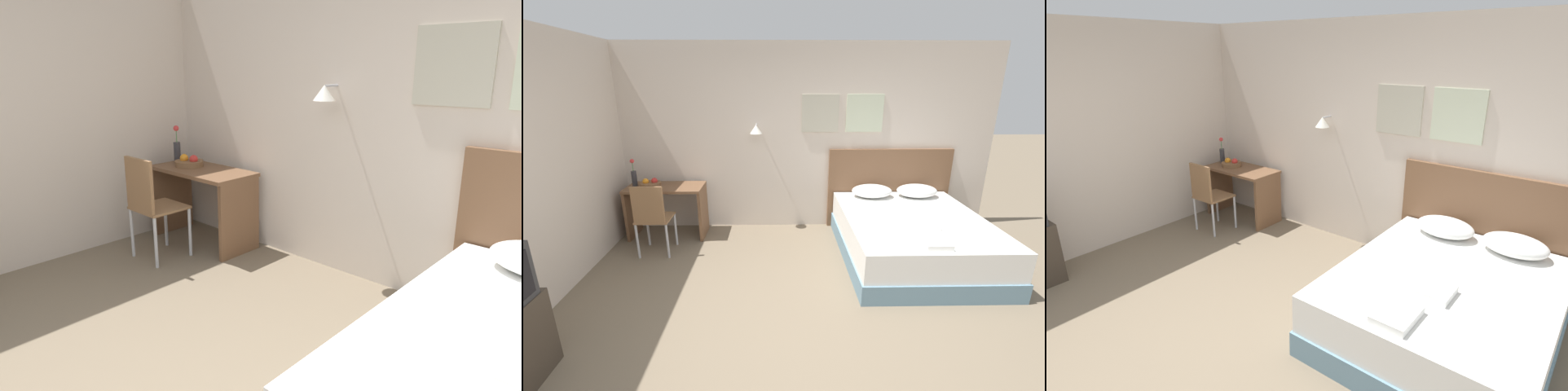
{
  "view_description": "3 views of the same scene",
  "coord_description": "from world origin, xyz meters",
  "views": [
    {
      "loc": [
        1.57,
        -0.6,
        1.7
      ],
      "look_at": [
        -0.68,
        1.81,
        0.78
      ],
      "focal_mm": 32.0,
      "sensor_mm": 36.0,
      "label": 1
    },
    {
      "loc": [
        -0.26,
        -2.47,
        2.14
      ],
      "look_at": [
        -0.19,
        1.18,
        0.93
      ],
      "focal_mm": 24.0,
      "sensor_mm": 36.0,
      "label": 2
    },
    {
      "loc": [
        2.31,
        -1.52,
        2.31
      ],
      "look_at": [
        0.21,
        1.12,
        1.1
      ],
      "focal_mm": 28.0,
      "sensor_mm": 36.0,
      "label": 3
    }
  ],
  "objects": [
    {
      "name": "wall_back",
      "position": [
        0.01,
        2.58,
        1.33
      ],
      "size": [
        5.77,
        0.31,
        2.65
      ],
      "color": "beige",
      "rests_on": "ground_plane"
    },
    {
      "name": "headboard",
      "position": [
        1.41,
        2.52,
        0.6
      ],
      "size": [
        1.81,
        0.06,
        1.19
      ],
      "color": "brown",
      "rests_on": "ground_plane"
    },
    {
      "name": "flower_vase",
      "position": [
        -2.25,
        2.24,
        0.88
      ],
      "size": [
        0.07,
        0.07,
        0.38
      ],
      "color": "#333338",
      "rests_on": "desk"
    },
    {
      "name": "pillow_right",
      "position": [
        1.73,
        2.24,
        0.64
      ],
      "size": [
        0.57,
        0.4,
        0.18
      ],
      "color": "white",
      "rests_on": "bed"
    },
    {
      "name": "pillow_left",
      "position": [
        1.09,
        2.24,
        0.64
      ],
      "size": [
        0.57,
        0.4,
        0.18
      ],
      "color": "white",
      "rests_on": "bed"
    },
    {
      "name": "ground_plane",
      "position": [
        0.0,
        0.0,
        0.0
      ],
      "size": [
        24.0,
        24.0,
        0.0
      ],
      "primitive_type": "plane",
      "color": "#756651"
    },
    {
      "name": "folded_towel_near_foot",
      "position": [
        1.38,
        1.17,
        0.58
      ],
      "size": [
        0.35,
        0.27,
        0.06
      ],
      "color": "white",
      "rests_on": "bed"
    },
    {
      "name": "fruit_bowl",
      "position": [
        -2.02,
        2.21,
        0.78
      ],
      "size": [
        0.28,
        0.28,
        0.12
      ],
      "color": "brown",
      "rests_on": "desk"
    },
    {
      "name": "bed",
      "position": [
        1.41,
        1.47,
        0.27
      ],
      "size": [
        1.69,
        2.04,
        0.55
      ],
      "color": "#66899E",
      "rests_on": "ground_plane"
    },
    {
      "name": "desk_chair",
      "position": [
        -1.82,
        1.6,
        0.55
      ],
      "size": [
        0.41,
        0.41,
        0.94
      ],
      "color": "#8E6642",
      "rests_on": "ground_plane"
    },
    {
      "name": "folded_towel_mid_bed",
      "position": [
        1.33,
        0.72,
        0.58
      ],
      "size": [
        0.26,
        0.35,
        0.06
      ],
      "color": "white",
      "rests_on": "bed"
    },
    {
      "name": "desk",
      "position": [
        -1.82,
        2.21,
        0.51
      ],
      "size": [
        1.05,
        0.52,
        0.74
      ],
      "color": "brown",
      "rests_on": "ground_plane"
    }
  ]
}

